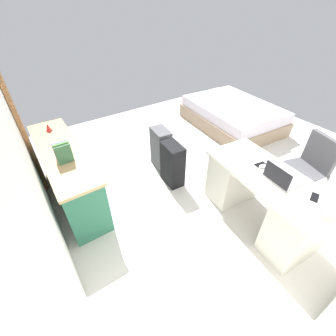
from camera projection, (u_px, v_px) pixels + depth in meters
name	position (u px, v px, depth m)	size (l,w,h in m)	color
ground_plane	(216.00, 172.00, 3.71)	(5.82, 5.82, 0.00)	beige
wall_back	(17.00, 154.00, 1.85)	(4.19, 0.10, 2.57)	silver
door_wooden	(16.00, 114.00, 3.05)	(0.88, 0.05, 2.04)	#936038
desk	(262.00, 198.00, 2.72)	(1.50, 0.81, 0.73)	silver
office_chair	(303.00, 173.00, 3.02)	(0.57, 0.57, 0.94)	black
credenza	(68.00, 174.00, 3.06)	(1.80, 0.48, 0.77)	#28664C
bed	(233.00, 115.00, 4.81)	(2.01, 1.55, 0.58)	gray
suitcase_black	(173.00, 164.00, 3.33)	(0.36, 0.22, 0.65)	black
suitcase_spare_grey	(161.00, 149.00, 3.64)	(0.36, 0.22, 0.67)	#4C4C51
laptop	(280.00, 178.00, 2.39)	(0.33, 0.25, 0.21)	#B7B7BC
computer_mouse	(263.00, 166.00, 2.61)	(0.06, 0.10, 0.03)	white
cell_phone_near_laptop	(315.00, 197.00, 2.23)	(0.07, 0.14, 0.01)	black
cell_phone_by_mouse	(260.00, 164.00, 2.65)	(0.07, 0.14, 0.01)	black
desk_lamp	(323.00, 186.00, 1.99)	(0.16, 0.11, 0.34)	silver
book_row	(63.00, 152.00, 2.59)	(0.15, 0.17, 0.23)	#325D3F
figurine_small	(48.00, 128.00, 3.16)	(0.08, 0.08, 0.11)	red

